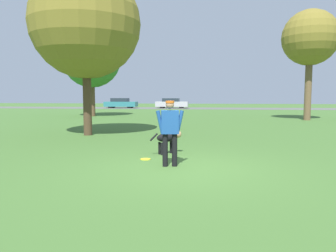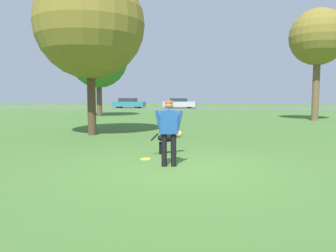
{
  "view_description": "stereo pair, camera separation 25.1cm",
  "coord_description": "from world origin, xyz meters",
  "px_view_note": "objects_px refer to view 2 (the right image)",
  "views": [
    {
      "loc": [
        0.6,
        -7.52,
        1.71
      ],
      "look_at": [
        -0.47,
        1.01,
        0.9
      ],
      "focal_mm": 35.0,
      "sensor_mm": 36.0,
      "label": 1
    },
    {
      "loc": [
        0.85,
        -7.49,
        1.71
      ],
      "look_at": [
        -0.47,
        1.01,
        0.9
      ],
      "focal_mm": 35.0,
      "sensor_mm": 36.0,
      "label": 2
    }
  ],
  "objects_px": {
    "person": "(169,128)",
    "tree_far_left": "(99,59)",
    "dog": "(169,138)",
    "tree_far_right": "(318,38)",
    "parked_car_teal": "(129,103)",
    "tree_near_left": "(90,24)",
    "parked_car_silver": "(179,103)",
    "frisbee": "(146,159)"
  },
  "relations": [
    {
      "from": "frisbee",
      "to": "tree_near_left",
      "type": "height_order",
      "value": "tree_near_left"
    },
    {
      "from": "frisbee",
      "to": "parked_car_silver",
      "type": "bearing_deg",
      "value": 95.29
    },
    {
      "from": "person",
      "to": "tree_far_left",
      "type": "xyz_separation_m",
      "value": [
        -8.57,
        18.19,
        3.75
      ]
    },
    {
      "from": "person",
      "to": "frisbee",
      "type": "height_order",
      "value": "person"
    },
    {
      "from": "parked_car_teal",
      "to": "tree_near_left",
      "type": "bearing_deg",
      "value": -76.76
    },
    {
      "from": "person",
      "to": "tree_far_right",
      "type": "relative_size",
      "value": 0.21
    },
    {
      "from": "dog",
      "to": "frisbee",
      "type": "distance_m",
      "value": 1.14
    },
    {
      "from": "tree_far_left",
      "to": "parked_car_teal",
      "type": "relative_size",
      "value": 1.63
    },
    {
      "from": "person",
      "to": "tree_far_left",
      "type": "distance_m",
      "value": 20.45
    },
    {
      "from": "tree_near_left",
      "to": "parked_car_teal",
      "type": "height_order",
      "value": "tree_near_left"
    },
    {
      "from": "frisbee",
      "to": "parked_car_silver",
      "type": "distance_m",
      "value": 34.96
    },
    {
      "from": "person",
      "to": "parked_car_silver",
      "type": "height_order",
      "value": "person"
    },
    {
      "from": "dog",
      "to": "tree_far_left",
      "type": "bearing_deg",
      "value": 78.61
    },
    {
      "from": "person",
      "to": "tree_far_right",
      "type": "distance_m",
      "value": 18.14
    },
    {
      "from": "parked_car_silver",
      "to": "tree_near_left",
      "type": "bearing_deg",
      "value": -90.49
    },
    {
      "from": "frisbee",
      "to": "tree_far_left",
      "type": "height_order",
      "value": "tree_far_left"
    },
    {
      "from": "dog",
      "to": "parked_car_teal",
      "type": "bearing_deg",
      "value": 69.4
    },
    {
      "from": "tree_far_right",
      "to": "tree_near_left",
      "type": "relative_size",
      "value": 1.06
    },
    {
      "from": "dog",
      "to": "parked_car_teal",
      "type": "distance_m",
      "value": 35.22
    },
    {
      "from": "tree_far_right",
      "to": "frisbee",
      "type": "bearing_deg",
      "value": -119.16
    },
    {
      "from": "parked_car_silver",
      "to": "parked_car_teal",
      "type": "bearing_deg",
      "value": -177.4
    },
    {
      "from": "tree_far_right",
      "to": "dog",
      "type": "bearing_deg",
      "value": -119.17
    },
    {
      "from": "dog",
      "to": "parked_car_teal",
      "type": "relative_size",
      "value": 0.21
    },
    {
      "from": "person",
      "to": "dog",
      "type": "xyz_separation_m",
      "value": [
        -0.24,
        1.66,
        -0.47
      ]
    },
    {
      "from": "frisbee",
      "to": "tree_far_right",
      "type": "relative_size",
      "value": 0.04
    },
    {
      "from": "tree_near_left",
      "to": "tree_far_left",
      "type": "bearing_deg",
      "value": 109.19
    },
    {
      "from": "frisbee",
      "to": "parked_car_silver",
      "type": "xyz_separation_m",
      "value": [
        -3.22,
        34.8,
        0.65
      ]
    },
    {
      "from": "tree_far_left",
      "to": "tree_near_left",
      "type": "relative_size",
      "value": 1.01
    },
    {
      "from": "parked_car_silver",
      "to": "person",
      "type": "bearing_deg",
      "value": -83.61
    },
    {
      "from": "tree_near_left",
      "to": "person",
      "type": "bearing_deg",
      "value": -53.55
    },
    {
      "from": "person",
      "to": "dog",
      "type": "distance_m",
      "value": 1.74
    },
    {
      "from": "tree_far_right",
      "to": "parked_car_silver",
      "type": "relative_size",
      "value": 1.75
    },
    {
      "from": "frisbee",
      "to": "tree_near_left",
      "type": "bearing_deg",
      "value": 125.0
    },
    {
      "from": "tree_far_left",
      "to": "parked_car_silver",
      "type": "xyz_separation_m",
      "value": [
        4.6,
        17.36,
        -4.02
      ]
    },
    {
      "from": "tree_far_left",
      "to": "tree_near_left",
      "type": "height_order",
      "value": "tree_far_left"
    },
    {
      "from": "person",
      "to": "parked_car_silver",
      "type": "distance_m",
      "value": 35.77
    },
    {
      "from": "tree_near_left",
      "to": "parked_car_teal",
      "type": "xyz_separation_m",
      "value": [
        -6.62,
        29.51,
        -4.04
      ]
    },
    {
      "from": "frisbee",
      "to": "tree_far_right",
      "type": "distance_m",
      "value": 18.09
    },
    {
      "from": "tree_near_left",
      "to": "parked_car_teal",
      "type": "bearing_deg",
      "value": 102.65
    },
    {
      "from": "dog",
      "to": "parked_car_silver",
      "type": "xyz_separation_m",
      "value": [
        -3.73,
        33.89,
        0.19
      ]
    },
    {
      "from": "tree_near_left",
      "to": "parked_car_silver",
      "type": "bearing_deg",
      "value": 89.49
    },
    {
      "from": "dog",
      "to": "tree_far_right",
      "type": "xyz_separation_m",
      "value": [
        7.89,
        14.13,
        5.07
      ]
    }
  ]
}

